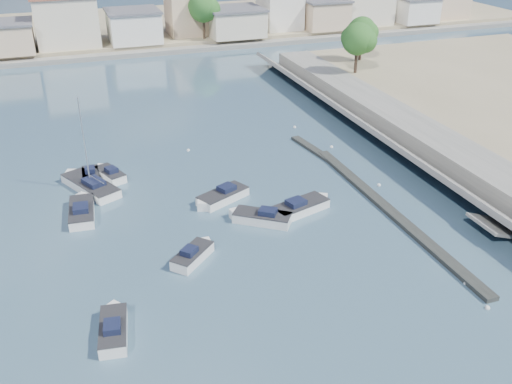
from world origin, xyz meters
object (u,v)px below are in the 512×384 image
Objects in this scene: motorboat_c at (259,218)px; motorboat_f at (109,174)px; motorboat_a at (114,328)px; motorboat_e at (82,211)px; motorboat_h at (303,207)px; motorboat_g at (91,179)px; motorboat_d at (221,197)px; sailboat at (89,185)px; motorboat_b at (194,255)px.

motorboat_c is 1.16× the size of motorboat_f.
motorboat_a is 15.89m from motorboat_e.
motorboat_f is at bearing 140.76° from motorboat_h.
motorboat_c is at bearing -172.85° from motorboat_h.
motorboat_d is at bearing -36.58° from motorboat_g.
motorboat_a and motorboat_g have the same top height.
motorboat_h is at bearing -35.25° from motorboat_g.
motorboat_g is 1.34m from sailboat.
motorboat_g is at bearing 143.42° from motorboat_d.
motorboat_a and motorboat_d have the same top height.
motorboat_h is at bearing -32.89° from motorboat_d.
motorboat_h is at bearing -39.24° from motorboat_f.
motorboat_d and motorboat_e have the same top height.
motorboat_c is 0.54× the size of sailboat.
sailboat reaches higher than motorboat_e.
sailboat reaches higher than motorboat_c.
motorboat_b and motorboat_g have the same top height.
motorboat_e is (-11.69, 1.64, 0.00)m from motorboat_d.
motorboat_c and motorboat_e have the same top height.
sailboat is (0.33, 20.64, 0.03)m from motorboat_a.
motorboat_a is 22.49m from motorboat_f.
motorboat_b is at bearing -75.22° from motorboat_f.
motorboat_g is at bearing -166.20° from motorboat_f.
motorboat_c and motorboat_d have the same top height.
motorboat_b is (6.62, 6.22, -0.00)m from motorboat_a.
motorboat_e is at bearing 155.92° from motorboat_c.
motorboat_a is at bearing -90.91° from sailboat.
motorboat_d is at bearing 52.22° from motorboat_a.
motorboat_f is (2.36, 22.36, -0.00)m from motorboat_a.
motorboat_a is 0.52× the size of sailboat.
motorboat_h is (17.82, -5.60, 0.00)m from motorboat_e.
motorboat_g is 20.22m from motorboat_h.
motorboat_a is at bearing -136.78° from motorboat_b.
motorboat_a and motorboat_e have the same top height.
motorboat_b is at bearing -118.85° from motorboat_d.
motorboat_d is 7.29m from motorboat_h.
motorboat_f is at bearing 13.80° from motorboat_g.
sailboat is at bearing 148.38° from motorboat_h.
motorboat_f is 2.66m from sailboat.
motorboat_b is at bearing -53.01° from motorboat_e.
motorboat_e is at bearing -101.68° from sailboat.
motorboat_c is 0.86× the size of motorboat_e.
motorboat_a and motorboat_c have the same top height.
motorboat_h is at bearing -17.46° from motorboat_e.
motorboat_c is 4.91m from motorboat_d.
motorboat_f is at bearing 83.98° from motorboat_a.
motorboat_e is at bearing 92.37° from motorboat_a.
motorboat_b and motorboat_e have the same top height.
motorboat_d is 11.89m from motorboat_f.
motorboat_b is 0.89× the size of motorboat_f.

